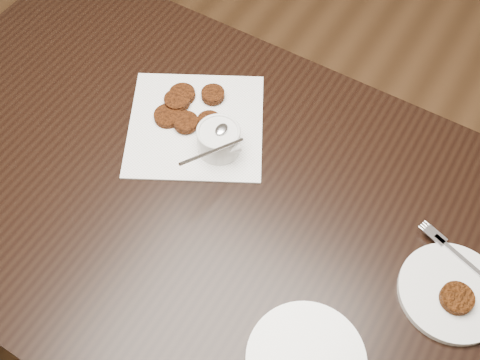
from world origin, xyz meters
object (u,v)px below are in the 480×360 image
(napkin, at_px, (196,125))
(sauce_ramekin, at_px, (218,130))
(plate_empty, at_px, (306,360))
(plate_with_patty, at_px, (453,291))
(table, at_px, (198,265))

(napkin, relative_size, sauce_ramekin, 2.28)
(plate_empty, bearing_deg, sauce_ramekin, 140.65)
(sauce_ramekin, relative_size, plate_empty, 0.62)
(napkin, xyz_separation_m, plate_with_patty, (0.58, -0.08, 0.01))
(table, relative_size, plate_with_patty, 7.07)
(napkin, distance_m, sauce_ramekin, 0.10)
(plate_with_patty, bearing_deg, table, -174.14)
(sauce_ramekin, height_order, plate_empty, sauce_ramekin)
(napkin, height_order, sauce_ramekin, sauce_ramekin)
(napkin, xyz_separation_m, plate_empty, (0.42, -0.31, 0.01))
(table, bearing_deg, sauce_ramekin, 84.69)
(sauce_ramekin, relative_size, plate_with_patty, 0.65)
(sauce_ramekin, height_order, plate_with_patty, sauce_ramekin)
(table, xyz_separation_m, napkin, (-0.06, 0.13, 0.38))
(table, bearing_deg, plate_empty, -26.80)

